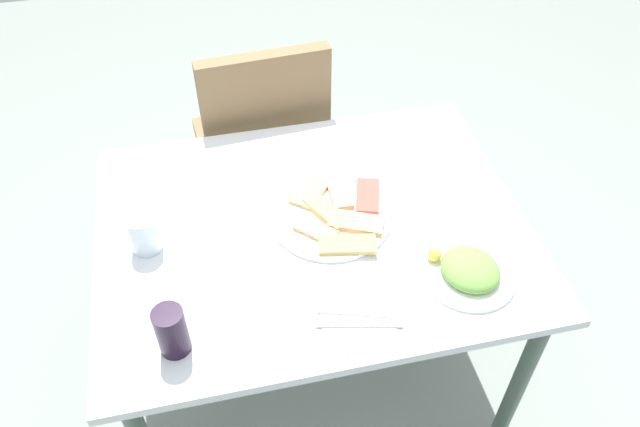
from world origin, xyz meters
TOP-DOWN VIEW (x-y plane):
  - ground_plane at (0.00, 0.00)m, footprint 6.00×6.00m
  - dining_table at (0.00, 0.00)m, footprint 1.08×0.84m
  - dining_chair at (-0.05, 0.61)m, footprint 0.45×0.45m
  - pide_platter at (0.06, 0.01)m, footprint 0.31×0.32m
  - salad_plate_greens at (0.32, -0.24)m, footprint 0.22×0.22m
  - soda_can at (-0.36, -0.29)m, footprint 0.08×0.08m
  - drinking_glass at (-0.41, 0.01)m, footprint 0.08×0.08m
  - paper_napkin at (0.03, -0.31)m, footprint 0.17×0.17m
  - fork at (0.03, -0.32)m, footprint 0.19×0.05m
  - spoon at (0.03, -0.29)m, footprint 0.17×0.07m

SIDE VIEW (x-z plane):
  - ground_plane at x=0.00m, z-range 0.00..0.00m
  - dining_chair at x=-0.05m, z-range 0.06..0.96m
  - dining_table at x=0.00m, z-range 0.27..0.97m
  - paper_napkin at x=0.03m, z-range 0.70..0.71m
  - fork at x=0.03m, z-range 0.71..0.71m
  - spoon at x=0.03m, z-range 0.71..0.71m
  - pide_platter at x=0.06m, z-range 0.70..0.73m
  - salad_plate_greens at x=0.32m, z-range 0.69..0.75m
  - drinking_glass at x=-0.41m, z-range 0.70..0.81m
  - soda_can at x=-0.36m, z-range 0.70..0.82m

